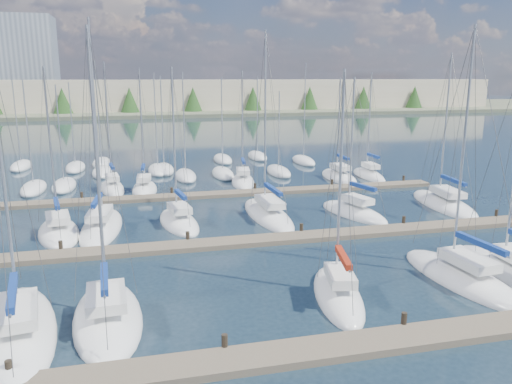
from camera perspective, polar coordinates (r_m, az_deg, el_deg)
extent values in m
plane|color=#1E2F3C|center=(76.18, -8.23, 4.67)|extent=(400.00, 400.00, 0.00)
cube|color=#6B5E4C|center=(21.38, 7.99, -17.38)|extent=(44.00, 1.80, 0.35)
cylinder|color=#2D261C|center=(21.45, -26.33, -18.15)|extent=(0.26, 0.26, 1.10)
cylinder|color=#2D261C|center=(21.09, -3.60, -17.25)|extent=(0.26, 0.26, 1.10)
cylinder|color=#2D261C|center=(23.62, 16.52, -14.28)|extent=(0.26, 0.26, 1.10)
cube|color=#6B5E4C|center=(33.63, -0.81, -5.65)|extent=(44.00, 1.80, 0.35)
cylinder|color=#2D261C|center=(34.04, -21.39, -6.08)|extent=(0.26, 0.26, 1.10)
cylinder|color=#2D261C|center=(33.82, -7.80, -5.40)|extent=(0.26, 0.26, 1.10)
cylinder|color=#2D261C|center=(35.45, 5.20, -4.46)|extent=(0.26, 0.26, 1.10)
cylinder|color=#2D261C|center=(38.70, 16.51, -3.45)|extent=(0.26, 0.26, 1.10)
cylinder|color=#2D261C|center=(43.21, 25.75, -2.52)|extent=(0.26, 0.26, 1.10)
cube|color=#6B5E4C|center=(46.86, -4.63, -0.29)|extent=(44.00, 1.80, 0.35)
cylinder|color=#2D261C|center=(47.43, -19.27, -0.65)|extent=(0.26, 0.26, 1.10)
cylinder|color=#2D261C|center=(47.27, -9.59, -0.13)|extent=(0.26, 0.26, 1.10)
cylinder|color=#2D261C|center=(48.45, -0.12, 0.38)|extent=(0.26, 0.26, 1.10)
cylinder|color=#2D261C|center=(50.88, 8.67, 0.84)|extent=(0.26, 0.26, 1.10)
cylinder|color=#2D261C|center=(54.38, 16.50, 1.24)|extent=(0.26, 0.26, 1.10)
ellipsoid|color=white|center=(38.39, -17.22, -4.02)|extent=(3.52, 9.92, 1.60)
cube|color=silver|center=(37.57, -17.45, -2.34)|extent=(1.78, 3.52, 0.50)
cylinder|color=#9EA0A5|center=(37.69, -17.87, 7.96)|extent=(0.14, 0.14, 13.79)
cylinder|color=#9EA0A5|center=(36.57, -17.73, -1.07)|extent=(0.42, 4.08, 0.10)
cube|color=navy|center=(36.54, -17.74, -0.89)|extent=(0.60, 3.77, 0.30)
ellipsoid|color=white|center=(39.98, 1.35, -2.75)|extent=(3.13, 10.24, 1.60)
cube|color=silver|center=(39.18, 1.58, -1.11)|extent=(1.65, 3.60, 0.50)
cylinder|color=#9EA0A5|center=(39.37, 1.06, 8.40)|extent=(0.14, 0.14, 13.28)
cylinder|color=#9EA0A5|center=(38.18, 1.95, 0.13)|extent=(0.26, 4.26, 0.10)
cube|color=navy|center=(38.15, 1.95, 0.31)|extent=(0.45, 3.93, 0.30)
ellipsoid|color=white|center=(57.12, 12.75, 1.75)|extent=(2.39, 7.32, 1.60)
cube|color=black|center=(57.12, 12.75, 1.75)|extent=(1.23, 3.52, 0.12)
cube|color=silver|center=(56.56, 12.97, 2.97)|extent=(1.26, 2.58, 0.50)
cylinder|color=#9EA0A5|center=(56.80, 12.83, 7.99)|extent=(0.14, 0.14, 10.26)
cylinder|color=#9EA0A5|center=(55.88, 13.26, 3.92)|extent=(0.22, 3.04, 0.10)
cube|color=navy|center=(55.86, 13.27, 4.04)|extent=(0.41, 2.81, 0.30)
ellipsoid|color=white|center=(38.37, -8.80, -3.58)|extent=(3.54, 7.52, 1.60)
cube|color=maroon|center=(38.37, -8.80, -3.58)|extent=(1.80, 3.63, 0.12)
cube|color=silver|center=(37.69, -8.74, -1.83)|extent=(1.74, 2.71, 0.50)
cylinder|color=#9EA0A5|center=(37.64, -9.34, 5.90)|extent=(0.14, 0.14, 10.51)
cylinder|color=#9EA0A5|center=(36.88, -8.59, -0.47)|extent=(0.54, 3.02, 0.10)
cube|color=navy|center=(36.86, -8.60, -0.29)|extent=(0.70, 2.81, 0.30)
ellipsoid|color=white|center=(24.57, -16.57, -13.82)|extent=(3.54, 8.44, 1.60)
cube|color=silver|center=(23.64, -16.76, -11.45)|extent=(1.86, 2.99, 0.50)
cylinder|color=#9EA0A5|center=(23.02, -17.71, 2.74)|extent=(0.14, 0.14, 11.92)
cylinder|color=#9EA0A5|center=(22.62, -16.93, -9.71)|extent=(0.29, 3.48, 0.10)
cube|color=navy|center=(22.58, -16.95, -9.43)|extent=(0.47, 3.21, 0.30)
ellipsoid|color=white|center=(50.08, -12.60, 0.19)|extent=(2.79, 6.64, 1.60)
cube|color=silver|center=(49.50, -12.69, 1.57)|extent=(1.45, 2.36, 0.50)
cylinder|color=#9EA0A5|center=(49.61, -12.94, 7.50)|extent=(0.14, 0.14, 10.62)
cylinder|color=#9EA0A5|center=(48.79, -12.77, 2.66)|extent=(0.28, 2.73, 0.10)
cube|color=navy|center=(48.77, -12.78, 2.80)|extent=(0.46, 2.53, 0.30)
ellipsoid|color=white|center=(52.49, -1.50, 1.08)|extent=(3.46, 7.37, 1.60)
cube|color=maroon|center=(52.49, -1.50, 1.08)|extent=(1.76, 3.55, 0.12)
cube|color=silver|center=(51.89, -1.49, 2.41)|extent=(1.68, 2.66, 0.50)
cylinder|color=#9EA0A5|center=(52.12, -1.57, 7.95)|extent=(0.14, 0.14, 10.40)
cylinder|color=#9EA0A5|center=(51.14, -1.46, 3.45)|extent=(0.57, 2.95, 0.10)
cube|color=navy|center=(51.12, -1.46, 3.58)|extent=(0.73, 2.75, 0.30)
ellipsoid|color=white|center=(55.72, 9.44, 1.61)|extent=(3.12, 8.04, 1.60)
cube|color=black|center=(55.72, 9.44, 1.61)|extent=(1.61, 3.86, 0.12)
cube|color=silver|center=(55.11, 9.63, 2.86)|extent=(1.65, 2.84, 0.50)
cylinder|color=#9EA0A5|center=(55.46, 9.44, 7.75)|extent=(0.14, 0.14, 9.75)
cylinder|color=#9EA0A5|center=(54.35, 9.91, 3.83)|extent=(0.24, 3.33, 0.10)
cube|color=navy|center=(54.34, 9.92, 3.95)|extent=(0.43, 3.07, 0.30)
ellipsoid|color=white|center=(26.13, 9.34, -11.74)|extent=(3.73, 7.52, 1.60)
cube|color=maroon|center=(26.13, 9.34, -11.74)|extent=(1.88, 3.63, 0.12)
cube|color=silver|center=(25.29, 9.60, -9.41)|extent=(1.74, 2.73, 0.50)
cylinder|color=#9EA0A5|center=(24.78, 9.62, 1.84)|extent=(0.14, 0.14, 10.19)
cylinder|color=#9EA0A5|center=(24.38, 9.95, -7.64)|extent=(0.74, 2.98, 0.10)
cube|color=maroon|center=(24.34, 9.96, -7.38)|extent=(0.88, 2.78, 0.30)
ellipsoid|color=white|center=(46.23, 20.62, -1.42)|extent=(4.16, 10.24, 1.60)
cube|color=silver|center=(45.51, 21.04, 0.02)|extent=(2.07, 3.65, 0.50)
cylinder|color=#9EA0A5|center=(45.80, 20.85, 7.27)|extent=(0.14, 0.14, 11.78)
cylinder|color=#9EA0A5|center=(44.62, 21.62, 1.10)|extent=(0.56, 4.17, 0.10)
cube|color=navy|center=(44.60, 21.64, 1.25)|extent=(0.72, 3.86, 0.30)
ellipsoid|color=white|center=(24.74, -25.39, -14.41)|extent=(4.63, 10.18, 1.60)
cube|color=black|center=(24.74, -25.39, -14.41)|extent=(2.34, 4.91, 0.12)
cube|color=silver|center=(23.74, -25.73, -12.13)|extent=(2.22, 3.66, 0.50)
cylinder|color=#9EA0A5|center=(23.36, -26.95, 1.52)|extent=(0.14, 0.14, 11.47)
cylinder|color=#9EA0A5|center=(22.61, -26.06, -10.52)|extent=(0.79, 4.08, 0.10)
cube|color=navy|center=(22.57, -26.10, -10.24)|extent=(0.93, 3.79, 0.30)
ellipsoid|color=white|center=(30.02, 22.34, -9.23)|extent=(3.70, 9.28, 1.60)
cube|color=silver|center=(29.26, 23.14, -7.16)|extent=(1.88, 3.30, 0.50)
cylinder|color=#9EA0A5|center=(28.75, 22.64, 4.79)|extent=(0.14, 0.14, 12.40)
cylinder|color=#9EA0A5|center=(28.43, 24.29, -5.61)|extent=(0.44, 3.80, 0.10)
cube|color=navy|center=(28.40, 24.31, -5.38)|extent=(0.61, 3.51, 0.30)
ellipsoid|color=white|center=(41.28, 11.08, -2.48)|extent=(4.39, 7.95, 1.60)
cube|color=black|center=(41.28, 11.08, -2.48)|extent=(2.20, 3.84, 0.12)
cube|color=silver|center=(40.68, 11.50, -0.84)|extent=(2.01, 2.91, 0.50)
cylinder|color=#9EA0A5|center=(40.59, 10.89, 5.85)|extent=(0.14, 0.14, 9.81)
cylinder|color=#9EA0A5|center=(40.00, 12.13, 0.44)|extent=(0.94, 3.09, 0.10)
cube|color=navy|center=(39.98, 12.13, 0.61)|extent=(1.06, 2.90, 0.30)
ellipsoid|color=white|center=(51.28, -16.07, 0.29)|extent=(3.03, 7.35, 1.60)
cube|color=black|center=(51.28, -16.07, 0.29)|extent=(1.54, 3.54, 0.12)
cube|color=silver|center=(50.68, -16.13, 1.64)|extent=(1.49, 2.63, 0.50)
cylinder|color=#9EA0A5|center=(50.86, -16.60, 7.75)|extent=(0.14, 0.14, 11.22)
cylinder|color=#9EA0A5|center=(49.93, -16.14, 2.70)|extent=(0.48, 2.98, 0.10)
cube|color=navy|center=(49.91, -16.15, 2.83)|extent=(0.64, 2.77, 0.30)
ellipsoid|color=white|center=(38.07, -21.59, -4.50)|extent=(4.05, 7.66, 1.60)
cube|color=black|center=(38.07, -21.59, -4.50)|extent=(2.05, 3.70, 0.12)
cube|color=silver|center=(37.37, -21.73, -2.76)|extent=(1.96, 2.78, 0.50)
cylinder|color=#9EA0A5|center=(37.35, -22.45, 5.05)|extent=(0.14, 0.14, 10.54)
cylinder|color=#9EA0A5|center=(36.55, -21.82, -1.40)|extent=(0.65, 3.02, 0.10)
cube|color=navy|center=(36.52, -21.84, -1.22)|extent=(0.80, 2.82, 0.30)
cylinder|color=#9EA0A5|center=(66.53, -25.77, 7.96)|extent=(0.12, 0.12, 11.20)
ellipsoid|color=white|center=(67.23, -25.24, 2.66)|extent=(2.20, 6.40, 1.40)
cylinder|color=#9EA0A5|center=(58.80, -10.68, 7.99)|extent=(0.12, 0.12, 10.14)
ellipsoid|color=white|center=(59.55, -10.45, 2.50)|extent=(2.20, 6.40, 1.40)
cylinder|color=#9EA0A5|center=(58.54, -11.40, 8.11)|extent=(0.12, 0.12, 10.49)
ellipsoid|color=white|center=(59.32, -11.15, 2.43)|extent=(2.20, 6.40, 1.40)
cylinder|color=#9EA0A5|center=(67.73, 0.16, 8.82)|extent=(0.12, 0.12, 10.06)
ellipsoid|color=white|center=(68.38, 0.16, 4.07)|extent=(2.20, 6.40, 1.40)
cylinder|color=#9EA0A5|center=(63.03, -20.31, 7.40)|extent=(0.12, 0.12, 9.39)
ellipsoid|color=white|center=(63.70, -19.94, 2.61)|extent=(2.20, 6.40, 1.40)
cylinder|color=#9EA0A5|center=(52.44, -24.64, 6.29)|extent=(0.12, 0.12, 9.85)
ellipsoid|color=white|center=(53.27, -24.07, 0.34)|extent=(2.20, 6.40, 1.40)
cylinder|color=#9EA0A5|center=(52.65, -21.54, 6.28)|extent=(0.12, 0.12, 9.30)
ellipsoid|color=white|center=(53.45, -21.07, 0.64)|extent=(2.20, 6.40, 1.40)
cylinder|color=#9EA0A5|center=(64.15, 5.58, 9.25)|extent=(0.12, 0.12, 11.68)
ellipsoid|color=white|center=(64.90, 5.46, 3.52)|extent=(2.20, 6.40, 1.40)
cylinder|color=#9EA0A5|center=(55.41, -3.90, 7.69)|extent=(0.12, 0.12, 9.76)
ellipsoid|color=white|center=(56.20, -3.82, 2.07)|extent=(2.20, 6.40, 1.40)
cylinder|color=#9EA0A5|center=(65.23, -17.61, 8.89)|extent=(0.12, 0.12, 11.95)
ellipsoid|color=white|center=(65.98, -17.22, 3.15)|extent=(2.20, 6.40, 1.40)
cylinder|color=#9EA0A5|center=(56.68, 2.64, 7.17)|extent=(0.12, 0.12, 8.46)
ellipsoid|color=white|center=(57.39, 2.59, 2.31)|extent=(2.20, 6.40, 1.40)
cylinder|color=#9EA0A5|center=(58.95, -17.45, 6.64)|extent=(0.12, 0.12, 8.12)
ellipsoid|color=white|center=(59.62, -17.15, 2.15)|extent=(2.20, 6.40, 1.40)
cylinder|color=#9EA0A5|center=(65.28, -3.91, 8.60)|extent=(0.12, 0.12, 10.00)
ellipsoid|color=white|center=(65.96, -3.83, 3.71)|extent=(2.20, 6.40, 1.40)
cylinder|color=#9EA0A5|center=(54.48, -8.24, 7.91)|extent=(0.12, 0.12, 10.54)
ellipsoid|color=white|center=(55.31, -8.04, 1.79)|extent=(2.20, 6.40, 1.40)
cube|color=#666B51|center=(165.54, -11.34, 9.19)|extent=(400.00, 60.00, 1.00)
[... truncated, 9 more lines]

